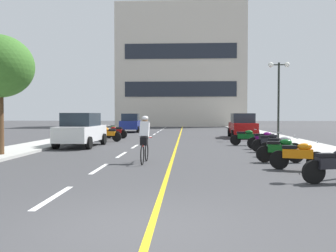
{
  "coord_description": "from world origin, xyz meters",
  "views": [
    {
      "loc": [
        0.8,
        -5.41,
        1.75
      ],
      "look_at": [
        -0.26,
        15.24,
        1.08
      ],
      "focal_mm": 38.64,
      "sensor_mm": 36.0,
      "label": 1
    }
  ],
  "objects_px": {
    "motorcycle_2": "(280,150)",
    "motorcycle_4": "(269,142)",
    "motorcycle_0": "(334,165)",
    "cyclist_rider": "(145,138)",
    "parked_car_near": "(81,130)",
    "motorcycle_8": "(108,133)",
    "motorcycle_9": "(116,132)",
    "motorcycle_3": "(280,146)",
    "motorcycle_10": "(115,131)",
    "parked_car_mid": "(243,125)",
    "motorcycle_7": "(108,134)",
    "motorcycle_5": "(264,140)",
    "motorcycle_1": "(298,155)",
    "motorcycle_6": "(246,137)",
    "street_lamp_mid": "(279,83)",
    "parked_car_far": "(131,123)"
  },
  "relations": [
    {
      "from": "motorcycle_2",
      "to": "motorcycle_8",
      "type": "relative_size",
      "value": 1.0
    },
    {
      "from": "parked_car_near",
      "to": "motorcycle_7",
      "type": "xyz_separation_m",
      "value": [
        0.67,
        3.72,
        -0.44
      ]
    },
    {
      "from": "parked_car_near",
      "to": "motorcycle_5",
      "type": "height_order",
      "value": "parked_car_near"
    },
    {
      "from": "parked_car_near",
      "to": "motorcycle_2",
      "type": "height_order",
      "value": "parked_car_near"
    },
    {
      "from": "motorcycle_4",
      "to": "motorcycle_10",
      "type": "xyz_separation_m",
      "value": [
        -9.31,
        10.5,
        0.0
      ]
    },
    {
      "from": "motorcycle_6",
      "to": "motorcycle_8",
      "type": "height_order",
      "value": "same"
    },
    {
      "from": "motorcycle_9",
      "to": "motorcycle_0",
      "type": "bearing_deg",
      "value": -62.04
    },
    {
      "from": "motorcycle_0",
      "to": "motorcycle_4",
      "type": "relative_size",
      "value": 1.0
    },
    {
      "from": "motorcycle_5",
      "to": "cyclist_rider",
      "type": "height_order",
      "value": "cyclist_rider"
    },
    {
      "from": "cyclist_rider",
      "to": "parked_car_far",
      "type": "bearing_deg",
      "value": 100.11
    },
    {
      "from": "motorcycle_0",
      "to": "cyclist_rider",
      "type": "height_order",
      "value": "cyclist_rider"
    },
    {
      "from": "motorcycle_6",
      "to": "motorcycle_9",
      "type": "distance_m",
      "value": 10.13
    },
    {
      "from": "parked_car_far",
      "to": "motorcycle_0",
      "type": "distance_m",
      "value": 27.61
    },
    {
      "from": "motorcycle_2",
      "to": "motorcycle_4",
      "type": "relative_size",
      "value": 1.01
    },
    {
      "from": "street_lamp_mid",
      "to": "parked_car_mid",
      "type": "xyz_separation_m",
      "value": [
        -2.12,
        2.06,
        -3.0
      ]
    },
    {
      "from": "motorcycle_0",
      "to": "motorcycle_9",
      "type": "bearing_deg",
      "value": 117.96
    },
    {
      "from": "motorcycle_4",
      "to": "motorcycle_7",
      "type": "xyz_separation_m",
      "value": [
        -8.85,
        5.97,
        0.0
      ]
    },
    {
      "from": "motorcycle_3",
      "to": "motorcycle_10",
      "type": "xyz_separation_m",
      "value": [
        -9.28,
        12.58,
        0.0
      ]
    },
    {
      "from": "motorcycle_3",
      "to": "motorcycle_10",
      "type": "relative_size",
      "value": 0.98
    },
    {
      "from": "parked_car_mid",
      "to": "motorcycle_2",
      "type": "bearing_deg",
      "value": -93.26
    },
    {
      "from": "street_lamp_mid",
      "to": "motorcycle_9",
      "type": "distance_m",
      "value": 11.99
    },
    {
      "from": "motorcycle_0",
      "to": "motorcycle_8",
      "type": "bearing_deg",
      "value": 120.87
    },
    {
      "from": "motorcycle_1",
      "to": "motorcycle_8",
      "type": "height_order",
      "value": "same"
    },
    {
      "from": "parked_car_mid",
      "to": "motorcycle_6",
      "type": "distance_m",
      "value": 6.87
    },
    {
      "from": "motorcycle_5",
      "to": "motorcycle_9",
      "type": "xyz_separation_m",
      "value": [
        -9.04,
        7.62,
        0.0
      ]
    },
    {
      "from": "parked_car_far",
      "to": "motorcycle_1",
      "type": "relative_size",
      "value": 2.56
    },
    {
      "from": "motorcycle_0",
      "to": "motorcycle_4",
      "type": "height_order",
      "value": "same"
    },
    {
      "from": "parked_car_near",
      "to": "motorcycle_0",
      "type": "relative_size",
      "value": 2.52
    },
    {
      "from": "motorcycle_2",
      "to": "motorcycle_8",
      "type": "distance_m",
      "value": 14.28
    },
    {
      "from": "motorcycle_0",
      "to": "motorcycle_2",
      "type": "bearing_deg",
      "value": 94.95
    },
    {
      "from": "motorcycle_1",
      "to": "motorcycle_10",
      "type": "bearing_deg",
      "value": 119.18
    },
    {
      "from": "motorcycle_6",
      "to": "motorcycle_10",
      "type": "relative_size",
      "value": 1.0
    },
    {
      "from": "parked_car_near",
      "to": "cyclist_rider",
      "type": "xyz_separation_m",
      "value": [
        4.16,
        -6.26,
        -0.03
      ]
    },
    {
      "from": "parked_car_mid",
      "to": "motorcycle_7",
      "type": "relative_size",
      "value": 2.5
    },
    {
      "from": "motorcycle_1",
      "to": "motorcycle_6",
      "type": "relative_size",
      "value": 0.98
    },
    {
      "from": "motorcycle_1",
      "to": "motorcycle_3",
      "type": "bearing_deg",
      "value": 84.39
    },
    {
      "from": "motorcycle_2",
      "to": "motorcycle_5",
      "type": "distance_m",
      "value": 5.2
    },
    {
      "from": "parked_car_far",
      "to": "motorcycle_2",
      "type": "bearing_deg",
      "value": -68.07
    },
    {
      "from": "parked_car_mid",
      "to": "motorcycle_3",
      "type": "distance_m",
      "value": 12.39
    },
    {
      "from": "motorcycle_5",
      "to": "motorcycle_1",
      "type": "bearing_deg",
      "value": -93.4
    },
    {
      "from": "motorcycle_4",
      "to": "motorcycle_9",
      "type": "xyz_separation_m",
      "value": [
        -8.99,
        9.07,
        0.0
      ]
    },
    {
      "from": "street_lamp_mid",
      "to": "cyclist_rider",
      "type": "distance_m",
      "value": 14.85
    },
    {
      "from": "motorcycle_1",
      "to": "motorcycle_10",
      "type": "xyz_separation_m",
      "value": [
        -8.94,
        16.01,
        0.0
      ]
    },
    {
      "from": "motorcycle_5",
      "to": "parked_car_mid",
      "type": "bearing_deg",
      "value": 88.08
    },
    {
      "from": "parked_car_near",
      "to": "motorcycle_8",
      "type": "bearing_deg",
      "value": 86.61
    },
    {
      "from": "parked_car_near",
      "to": "motorcycle_9",
      "type": "xyz_separation_m",
      "value": [
        0.53,
        6.83,
        -0.44
      ]
    },
    {
      "from": "motorcycle_9",
      "to": "cyclist_rider",
      "type": "xyz_separation_m",
      "value": [
        3.63,
        -13.09,
        0.41
      ]
    },
    {
      "from": "motorcycle_9",
      "to": "motorcycle_10",
      "type": "bearing_deg",
      "value": 102.49
    },
    {
      "from": "motorcycle_5",
      "to": "motorcycle_9",
      "type": "bearing_deg",
      "value": 139.87
    },
    {
      "from": "street_lamp_mid",
      "to": "cyclist_rider",
      "type": "height_order",
      "value": "street_lamp_mid"
    }
  ]
}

